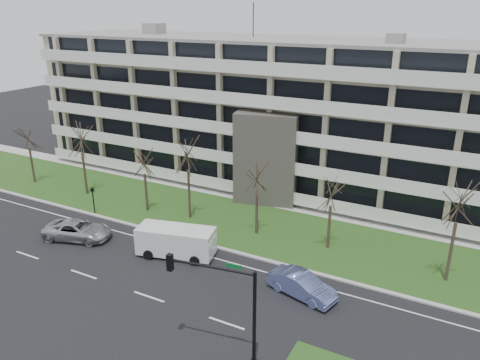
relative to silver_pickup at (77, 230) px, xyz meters
The scene contains 18 objects.
ground 11.30m from the silver_pickup, 20.45° to the right, with size 160.00×160.00×0.00m, color black.
grass_verge 13.94m from the silver_pickup, 40.63° to the left, with size 90.00×10.00×0.06m, color #2E4B19.
curb 11.34m from the silver_pickup, 21.03° to the left, with size 90.00×0.35×0.12m, color #B2B2AD.
sidewalk 18.00m from the silver_pickup, 54.04° to the left, with size 90.00×2.00×0.08m, color #B2B2AD.
lane_edge_line 10.90m from the silver_pickup, 13.63° to the left, with size 90.00×0.12×0.01m, color white.
apartment_building 24.80m from the silver_pickup, 63.73° to the left, with size 60.50×15.10×18.75m.
silver_pickup is the anchor object (origin of this frame).
blue_sedan 19.58m from the silver_pickup, ahead, with size 1.69×4.84×1.59m, color #7A88D4.
white_van 9.19m from the silver_pickup, ahead, with size 6.36×3.60×2.33m.
traffic_signal 19.30m from the silver_pickup, 19.94° to the right, with size 5.14×1.06×6.00m.
pedestrian_signal 5.10m from the silver_pickup, 118.73° to the left, with size 0.28×0.24×2.67m.
tree_0 16.95m from the silver_pickup, 152.35° to the left, with size 3.54×3.54×7.08m.
tree_1 11.67m from the silver_pickup, 131.03° to the left, with size 4.04×4.04×8.07m.
tree_2 8.65m from the silver_pickup, 78.31° to the left, with size 3.33×3.33×6.67m.
tree_3 11.44m from the silver_pickup, 52.46° to the left, with size 4.19×4.19×8.39m.
tree_4 15.79m from the silver_pickup, 31.43° to the left, with size 3.57×3.57×7.14m.
tree_5 21.23m from the silver_pickup, 23.37° to the left, with size 3.30×3.30×6.59m.
tree_6 29.56m from the silver_pickup, 15.12° to the left, with size 4.09×4.09×8.18m.
Camera 1 is at (17.94, -20.76, 18.37)m, focal length 35.00 mm.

